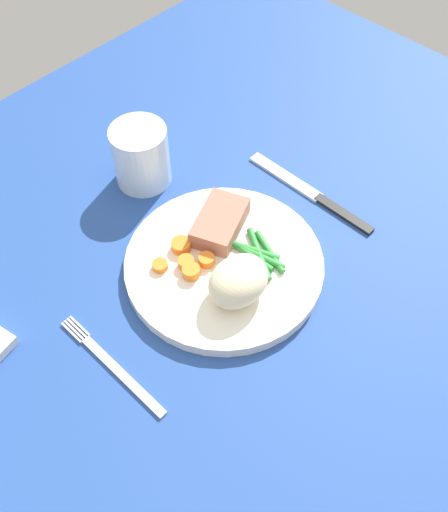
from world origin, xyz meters
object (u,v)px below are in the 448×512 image
at_px(dinner_plate, 224,265).
at_px(fork, 113,366).
at_px(meat_portion, 220,222).
at_px(water_glass, 141,159).
at_px(knife, 313,194).

xyz_separation_m(dinner_plate, fork, (-0.18, -0.00, -0.01)).
bearing_deg(meat_portion, water_glass, 89.02).
distance_m(dinner_plate, meat_portion, 0.05).
relative_size(knife, water_glass, 2.38).
distance_m(dinner_plate, knife, 0.17).
bearing_deg(dinner_plate, fork, -179.18).
bearing_deg(fork, knife, 3.16).
bearing_deg(dinner_plate, meat_portion, 49.40).
distance_m(fork, water_glass, 0.29).
xyz_separation_m(meat_portion, fork, (-0.21, -0.04, -0.03)).
height_order(meat_portion, water_glass, water_glass).
relative_size(meat_portion, knife, 0.40).
height_order(dinner_plate, meat_portion, meat_portion).
distance_m(dinner_plate, water_glass, 0.19).
height_order(fork, knife, knife).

